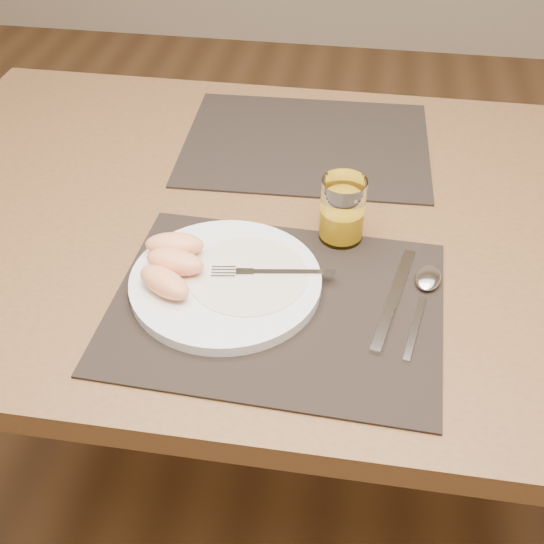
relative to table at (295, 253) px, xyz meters
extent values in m
plane|color=brown|center=(0.00, 0.00, -0.67)|extent=(5.00, 5.00, 0.00)
cube|color=brown|center=(0.00, 0.00, 0.06)|extent=(1.40, 0.90, 0.04)
cylinder|color=brown|center=(-0.62, 0.37, -0.31)|extent=(0.06, 0.06, 0.71)
cube|color=black|center=(0.00, -0.22, 0.09)|extent=(0.46, 0.37, 0.00)
cube|color=black|center=(-0.01, 0.22, 0.09)|extent=(0.46, 0.37, 0.00)
cylinder|color=white|center=(-0.08, -0.19, 0.10)|extent=(0.27, 0.27, 0.02)
cylinder|color=white|center=(-0.05, -0.18, 0.10)|extent=(0.17, 0.17, 0.00)
cube|color=silver|center=(0.02, -0.17, 0.11)|extent=(0.12, 0.03, 0.00)
cube|color=silver|center=(-0.05, -0.18, 0.11)|extent=(0.03, 0.02, 0.00)
cube|color=silver|center=(-0.08, -0.19, 0.11)|extent=(0.04, 0.03, 0.00)
cube|color=silver|center=(0.17, -0.14, 0.09)|extent=(0.04, 0.13, 0.00)
cube|color=silver|center=(0.15, -0.25, 0.09)|extent=(0.03, 0.09, 0.01)
cube|color=silver|center=(0.19, -0.24, 0.09)|extent=(0.03, 0.12, 0.00)
ellipsoid|color=silver|center=(0.21, -0.14, 0.09)|extent=(0.05, 0.06, 0.01)
cylinder|color=white|center=(0.08, -0.06, 0.14)|extent=(0.07, 0.07, 0.10)
cylinder|color=#FFB115|center=(0.08, -0.06, 0.11)|extent=(0.06, 0.06, 0.04)
ellipsoid|color=#FFA468|center=(-0.15, -0.24, 0.12)|extent=(0.09, 0.08, 0.03)
ellipsoid|color=#FFA468|center=(-0.15, -0.19, 0.12)|extent=(0.09, 0.05, 0.03)
ellipsoid|color=#FFA468|center=(-0.16, -0.15, 0.12)|extent=(0.09, 0.05, 0.03)
camera|label=1|loc=(0.10, -0.89, 0.73)|focal=45.00mm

